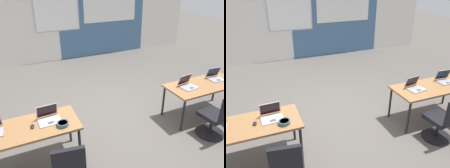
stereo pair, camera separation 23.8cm
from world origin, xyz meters
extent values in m
plane|color=#56514C|center=(0.00, 0.00, 0.00)|extent=(24.00, 24.00, 0.00)
cube|color=silver|center=(0.00, 4.20, 1.40)|extent=(10.00, 0.20, 2.80)
cube|color=#42668E|center=(1.53, 4.09, 1.40)|extent=(3.26, 0.01, 2.80)
cube|color=#B7B7BC|center=(-0.11, 4.09, 1.54)|extent=(1.48, 0.02, 1.04)
cube|color=white|center=(-0.11, 4.08, 1.54)|extent=(1.40, 0.02, 0.96)
cube|color=white|center=(1.80, 4.08, 1.93)|extent=(2.00, 0.02, 1.45)
cube|color=olive|center=(-1.75, -0.60, 0.70)|extent=(1.60, 0.70, 0.04)
cylinder|color=black|center=(-1.01, -0.90, 0.34)|extent=(0.04, 0.04, 0.68)
cylinder|color=black|center=(-1.01, -0.30, 0.34)|extent=(0.04, 0.04, 0.68)
cube|color=olive|center=(1.75, -0.60, 0.70)|extent=(1.60, 0.70, 0.04)
cylinder|color=black|center=(1.01, -0.90, 0.34)|extent=(0.04, 0.04, 0.68)
cylinder|color=black|center=(1.01, -0.30, 0.34)|extent=(0.04, 0.04, 0.68)
cylinder|color=black|center=(2.49, -0.30, 0.34)|extent=(0.04, 0.04, 0.68)
cube|color=#9E9EA3|center=(1.37, -0.61, 0.73)|extent=(0.36, 0.27, 0.02)
cube|color=#4C4C4F|center=(1.37, -0.66, 0.74)|extent=(0.10, 0.07, 0.00)
cube|color=#9E9EA3|center=(1.35, -0.46, 0.84)|extent=(0.34, 0.11, 0.21)
cube|color=black|center=(1.35, -0.47, 0.85)|extent=(0.30, 0.09, 0.19)
cylinder|color=black|center=(1.44, -1.21, 0.02)|extent=(0.52, 0.52, 0.04)
cylinder|color=black|center=(1.44, -1.21, 0.21)|extent=(0.06, 0.06, 0.34)
cube|color=black|center=(1.44, -1.21, 0.42)|extent=(0.47, 0.47, 0.08)
sphere|color=black|center=(1.42, -0.98, 0.02)|extent=(0.04, 0.04, 0.04)
sphere|color=black|center=(1.67, -1.27, 0.02)|extent=(0.04, 0.04, 0.04)
sphere|color=black|center=(1.23, -1.30, 0.02)|extent=(0.04, 0.04, 0.04)
cube|color=#9E9EA3|center=(2.15, -0.57, 0.73)|extent=(0.35, 0.26, 0.02)
cube|color=#4C4C4F|center=(2.15, -0.62, 0.74)|extent=(0.09, 0.07, 0.00)
cube|color=#9E9EA3|center=(2.17, -0.43, 0.84)|extent=(0.33, 0.09, 0.21)
cube|color=black|center=(2.17, -0.43, 0.85)|extent=(0.30, 0.08, 0.19)
cube|color=silver|center=(-1.36, -0.60, 0.73)|extent=(0.34, 0.24, 0.02)
cube|color=#4C4C4F|center=(-1.36, -0.65, 0.74)|extent=(0.09, 0.06, 0.00)
cube|color=silver|center=(-1.37, -0.46, 0.84)|extent=(0.33, 0.08, 0.22)
cube|color=black|center=(-1.37, -0.46, 0.85)|extent=(0.30, 0.06, 0.19)
ellipsoid|color=black|center=(-1.62, -0.63, 0.74)|extent=(0.07, 0.11, 0.03)
cube|color=black|center=(-1.29, -1.28, 0.42)|extent=(0.50, 0.50, 0.08)
cube|color=black|center=(-1.32, -1.53, 0.69)|extent=(0.40, 0.12, 0.46)
cylinder|color=#3D6070|center=(-1.21, -0.78, 0.75)|extent=(0.17, 0.17, 0.05)
torus|color=#3D6070|center=(-1.21, -0.78, 0.78)|extent=(0.18, 0.18, 0.02)
cylinder|color=gold|center=(-1.21, -0.78, 0.77)|extent=(0.14, 0.14, 0.01)
camera|label=1|loc=(-1.71, -3.56, 2.73)|focal=36.22mm
camera|label=2|loc=(-1.50, -3.66, 2.73)|focal=36.22mm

